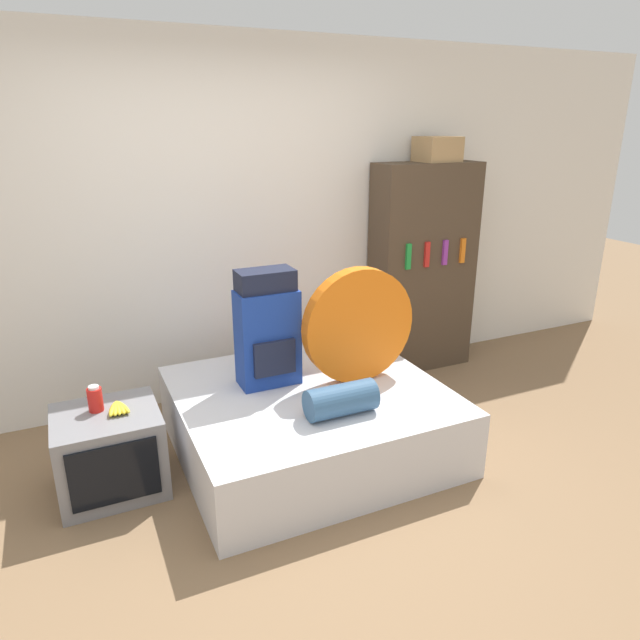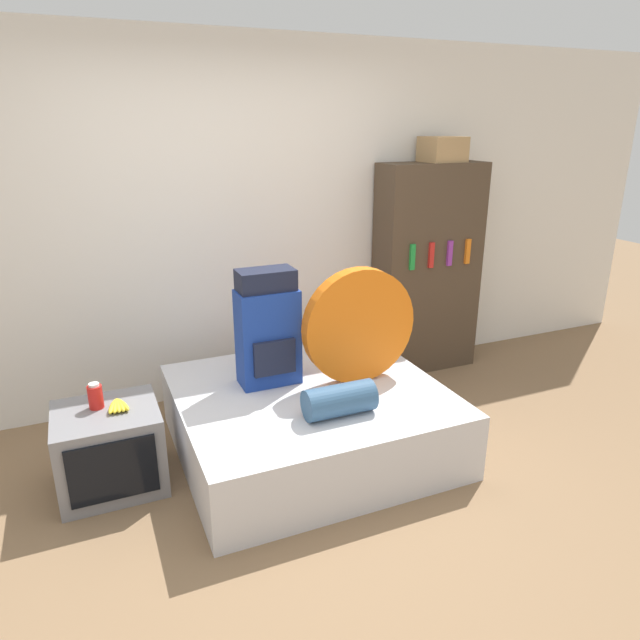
# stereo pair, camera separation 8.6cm
# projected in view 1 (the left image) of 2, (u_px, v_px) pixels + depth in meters

# --- Properties ---
(ground_plane) EXTENTS (16.00, 16.00, 0.00)m
(ground_plane) POSITION_uv_depth(u_px,v_px,m) (321.00, 518.00, 3.06)
(ground_plane) COLOR #846647
(wall_back) EXTENTS (8.00, 0.05, 2.60)m
(wall_back) POSITION_uv_depth(u_px,v_px,m) (220.00, 226.00, 4.11)
(wall_back) COLOR white
(wall_back) RESTS_ON ground_plane
(bed) EXTENTS (1.62, 1.49, 0.42)m
(bed) POSITION_uv_depth(u_px,v_px,m) (310.00, 419.00, 3.65)
(bed) COLOR silver
(bed) RESTS_ON ground_plane
(backpack) EXTENTS (0.38, 0.24, 0.74)m
(backpack) POSITION_uv_depth(u_px,v_px,m) (268.00, 330.00, 3.55)
(backpack) COLOR navy
(backpack) RESTS_ON bed
(tent_bag) EXTENTS (0.75, 0.10, 0.75)m
(tent_bag) POSITION_uv_depth(u_px,v_px,m) (358.00, 325.00, 3.60)
(tent_bag) COLOR orange
(tent_bag) RESTS_ON bed
(sleeping_roll) EXTENTS (0.41, 0.18, 0.18)m
(sleeping_roll) POSITION_uv_depth(u_px,v_px,m) (341.00, 400.00, 3.24)
(sleeping_roll) COLOR #33567A
(sleeping_roll) RESTS_ON bed
(television) EXTENTS (0.57, 0.53, 0.48)m
(television) POSITION_uv_depth(u_px,v_px,m) (110.00, 452.00, 3.23)
(television) COLOR gray
(television) RESTS_ON ground_plane
(canister) EXTENTS (0.08, 0.08, 0.15)m
(canister) POSITION_uv_depth(u_px,v_px,m) (95.00, 399.00, 3.17)
(canister) COLOR red
(canister) RESTS_ON television
(banana_bunch) EXTENTS (0.14, 0.18, 0.04)m
(banana_bunch) POSITION_uv_depth(u_px,v_px,m) (118.00, 408.00, 3.18)
(banana_bunch) COLOR yellow
(banana_bunch) RESTS_ON television
(bookshelf) EXTENTS (0.87, 0.35, 1.71)m
(bookshelf) POSITION_uv_depth(u_px,v_px,m) (422.00, 269.00, 4.72)
(bookshelf) COLOR #473828
(bookshelf) RESTS_ON ground_plane
(cardboard_box) EXTENTS (0.30, 0.28, 0.19)m
(cardboard_box) POSITION_uv_depth(u_px,v_px,m) (437.00, 149.00, 4.44)
(cardboard_box) COLOR #A88456
(cardboard_box) RESTS_ON bookshelf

